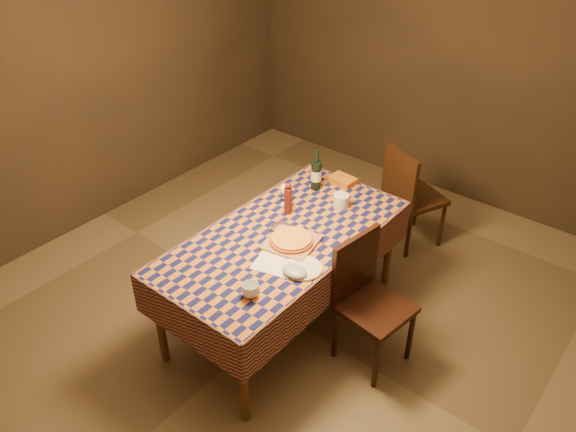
{
  "coord_description": "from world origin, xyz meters",
  "views": [
    {
      "loc": [
        1.98,
        -2.38,
        3.0
      ],
      "look_at": [
        0.0,
        0.05,
        0.9
      ],
      "focal_mm": 35.0,
      "sensor_mm": 36.0,
      "label": 1
    }
  ],
  "objects_px": {
    "pizza": "(291,239)",
    "wine_bottle": "(316,174)",
    "cutting_board": "(291,242)",
    "bowl": "(281,229)",
    "chair_far": "(409,193)",
    "chair_right": "(367,294)",
    "dining_table": "(283,244)",
    "white_plate": "(303,268)"
  },
  "relations": [
    {
      "from": "cutting_board",
      "to": "white_plate",
      "type": "relative_size",
      "value": 1.31
    },
    {
      "from": "pizza",
      "to": "chair_far",
      "type": "xyz_separation_m",
      "value": [
        0.11,
        1.45,
        -0.28
      ]
    },
    {
      "from": "bowl",
      "to": "chair_right",
      "type": "xyz_separation_m",
      "value": [
        0.66,
        0.08,
        -0.27
      ]
    },
    {
      "from": "chair_right",
      "to": "cutting_board",
      "type": "bearing_deg",
      "value": -165.08
    },
    {
      "from": "dining_table",
      "to": "chair_right",
      "type": "height_order",
      "value": "chair_right"
    },
    {
      "from": "cutting_board",
      "to": "bowl",
      "type": "xyz_separation_m",
      "value": [
        -0.14,
        0.06,
        0.01
      ]
    },
    {
      "from": "wine_bottle",
      "to": "white_plate",
      "type": "xyz_separation_m",
      "value": [
        0.53,
        -0.84,
        -0.12
      ]
    },
    {
      "from": "dining_table",
      "to": "pizza",
      "type": "bearing_deg",
      "value": -21.89
    },
    {
      "from": "pizza",
      "to": "bowl",
      "type": "relative_size",
      "value": 2.56
    },
    {
      "from": "white_plate",
      "to": "chair_far",
      "type": "xyz_separation_m",
      "value": [
        -0.12,
        1.61,
        -0.25
      ]
    },
    {
      "from": "dining_table",
      "to": "chair_far",
      "type": "distance_m",
      "value": 1.44
    },
    {
      "from": "chair_far",
      "to": "chair_right",
      "type": "distance_m",
      "value": 1.37
    },
    {
      "from": "bowl",
      "to": "chair_far",
      "type": "distance_m",
      "value": 1.44
    },
    {
      "from": "cutting_board",
      "to": "white_plate",
      "type": "bearing_deg",
      "value": -35.66
    },
    {
      "from": "pizza",
      "to": "wine_bottle",
      "type": "relative_size",
      "value": 1.08
    },
    {
      "from": "chair_far",
      "to": "white_plate",
      "type": "bearing_deg",
      "value": -85.91
    },
    {
      "from": "wine_bottle",
      "to": "chair_far",
      "type": "xyz_separation_m",
      "value": [
        0.41,
        0.77,
        -0.37
      ]
    },
    {
      "from": "pizza",
      "to": "cutting_board",
      "type": "bearing_deg",
      "value": 153.43
    },
    {
      "from": "dining_table",
      "to": "wine_bottle",
      "type": "distance_m",
      "value": 0.7
    },
    {
      "from": "pizza",
      "to": "wine_bottle",
      "type": "xyz_separation_m",
      "value": [
        -0.3,
        0.68,
        0.09
      ]
    },
    {
      "from": "bowl",
      "to": "white_plate",
      "type": "distance_m",
      "value": 0.43
    },
    {
      "from": "chair_far",
      "to": "pizza",
      "type": "bearing_deg",
      "value": -94.36
    },
    {
      "from": "white_plate",
      "to": "chair_far",
      "type": "height_order",
      "value": "chair_far"
    },
    {
      "from": "dining_table",
      "to": "wine_bottle",
      "type": "bearing_deg",
      "value": 107.44
    },
    {
      "from": "chair_right",
      "to": "white_plate",
      "type": "bearing_deg",
      "value": -134.73
    },
    {
      "from": "pizza",
      "to": "wine_bottle",
      "type": "height_order",
      "value": "wine_bottle"
    },
    {
      "from": "white_plate",
      "to": "chair_right",
      "type": "bearing_deg",
      "value": 45.27
    },
    {
      "from": "bowl",
      "to": "wine_bottle",
      "type": "xyz_separation_m",
      "value": [
        -0.16,
        0.62,
        0.1
      ]
    },
    {
      "from": "dining_table",
      "to": "pizza",
      "type": "relative_size",
      "value": 5.21
    },
    {
      "from": "cutting_board",
      "to": "wine_bottle",
      "type": "height_order",
      "value": "wine_bottle"
    },
    {
      "from": "white_plate",
      "to": "chair_right",
      "type": "relative_size",
      "value": 0.26
    },
    {
      "from": "wine_bottle",
      "to": "chair_right",
      "type": "height_order",
      "value": "wine_bottle"
    },
    {
      "from": "cutting_board",
      "to": "chair_right",
      "type": "distance_m",
      "value": 0.6
    },
    {
      "from": "dining_table",
      "to": "chair_right",
      "type": "distance_m",
      "value": 0.66
    },
    {
      "from": "bowl",
      "to": "white_plate",
      "type": "xyz_separation_m",
      "value": [
        0.36,
        -0.22,
        -0.01
      ]
    },
    {
      "from": "cutting_board",
      "to": "wine_bottle",
      "type": "relative_size",
      "value": 0.98
    },
    {
      "from": "pizza",
      "to": "bowl",
      "type": "height_order",
      "value": "pizza"
    },
    {
      "from": "cutting_board",
      "to": "chair_right",
      "type": "relative_size",
      "value": 0.34
    },
    {
      "from": "chair_far",
      "to": "chair_right",
      "type": "height_order",
      "value": "same"
    },
    {
      "from": "wine_bottle",
      "to": "chair_right",
      "type": "xyz_separation_m",
      "value": [
        0.83,
        -0.54,
        -0.37
      ]
    },
    {
      "from": "chair_far",
      "to": "chair_right",
      "type": "bearing_deg",
      "value": -72.47
    },
    {
      "from": "white_plate",
      "to": "wine_bottle",
      "type": "bearing_deg",
      "value": 122.2
    }
  ]
}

